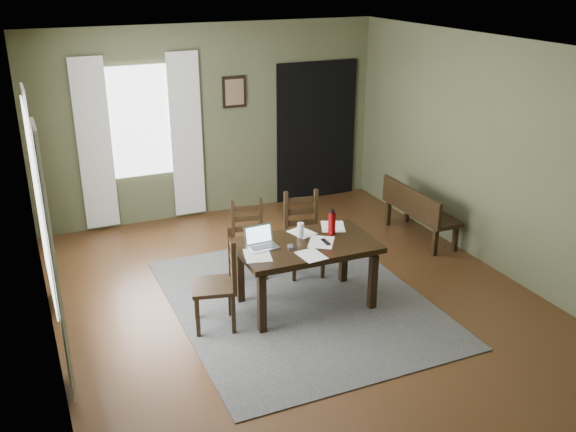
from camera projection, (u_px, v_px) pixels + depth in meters
name	position (u px, v px, depth m)	size (l,w,h in m)	color
ground	(299.00, 302.00, 6.99)	(5.00, 6.00, 0.01)	#492C16
room_shell	(300.00, 141.00, 6.32)	(5.02, 6.02, 2.71)	#4F5336
rug	(299.00, 301.00, 6.98)	(2.60, 3.20, 0.01)	#474747
dining_table	(306.00, 251.00, 6.69)	(1.46, 0.89, 0.72)	black
chair_end	(219.00, 283.00, 6.35)	(0.52, 0.52, 0.99)	black
chair_back_left	(249.00, 240.00, 7.46)	(0.45, 0.45, 0.88)	black
chair_back_right	(304.00, 235.00, 7.50)	(0.49, 0.50, 0.97)	black
bench	(418.00, 208.00, 8.44)	(0.41, 1.28, 0.72)	black
laptop	(261.00, 241.00, 6.57)	(0.31, 0.25, 0.21)	#B7B7BC
computer_mouse	(291.00, 247.00, 6.53)	(0.05, 0.09, 0.03)	#3F3F42
tv_remote	(326.00, 242.00, 6.66)	(0.04, 0.16, 0.02)	black
drinking_glass	(301.00, 230.00, 6.78)	(0.07, 0.07, 0.16)	silver
water_bottle	(332.00, 223.00, 6.83)	(0.10, 0.10, 0.28)	#9F0C0F
paper_a	(257.00, 255.00, 6.38)	(0.26, 0.34, 0.00)	white
paper_b	(321.00, 242.00, 6.68)	(0.25, 0.32, 0.00)	white
paper_c	(302.00, 233.00, 6.91)	(0.21, 0.28, 0.00)	white
paper_d	(333.00, 227.00, 7.07)	(0.25, 0.33, 0.00)	white
paper_e	(311.00, 255.00, 6.37)	(0.23, 0.30, 0.00)	white
window_left	(38.00, 204.00, 5.69)	(0.01, 1.30, 1.70)	white
window_back	(140.00, 122.00, 8.60)	(1.00, 0.01, 1.50)	white
curtain_left_near	(54.00, 266.00, 5.10)	(0.03, 0.48, 2.30)	silver
curtain_left_far	(39.00, 200.00, 6.49)	(0.03, 0.48, 2.30)	silver
curtain_back_left	(95.00, 145.00, 8.44)	(0.44, 0.03, 2.30)	silver
curtain_back_right	(186.00, 136.00, 8.90)	(0.44, 0.03, 2.30)	silver
framed_picture	(234.00, 92.00, 8.99)	(0.34, 0.03, 0.44)	black
doorway_back	(316.00, 131.00, 9.74)	(1.30, 0.03, 2.10)	black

